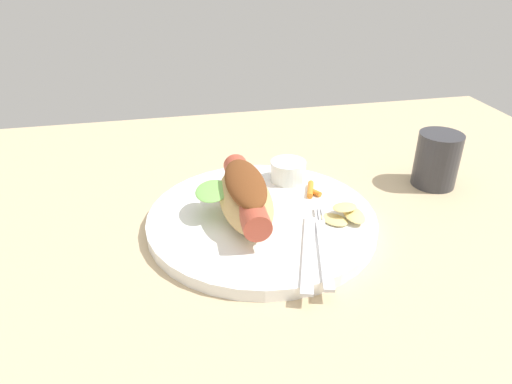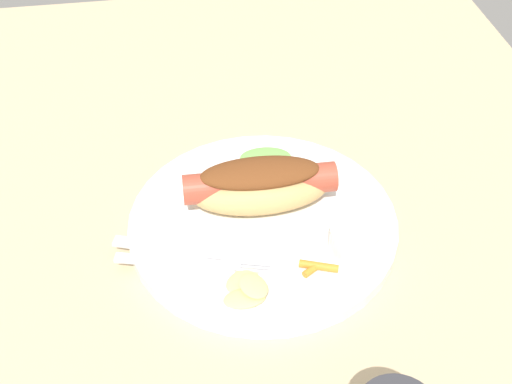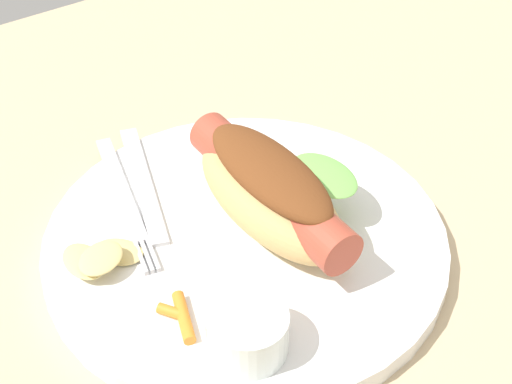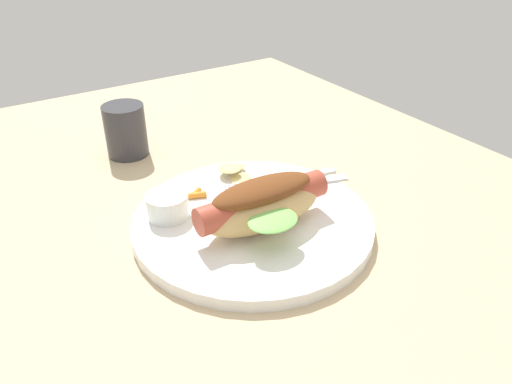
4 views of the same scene
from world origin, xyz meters
The scene contains 9 objects.
ground_plane centered at (0.00, 0.00, -0.90)cm, with size 120.00×90.00×1.80cm, color tan.
plate centered at (1.41, 0.20, 0.80)cm, with size 30.19×30.19×1.60cm, color white.
hot_dog centered at (3.66, 0.14, 4.78)cm, with size 9.98×17.14×6.14cm.
sauce_ramekin centered at (-4.58, -8.76, 3.13)cm, with size 5.29×5.29×3.06cm, color white.
fork centered at (-4.07, 8.75, 1.80)cm, with size 5.40×16.30×0.40cm.
knife centered at (-2.01, 9.50, 1.78)cm, with size 14.85×1.40×0.36cm, color silver.
chips_pile centered at (-8.79, 3.35, 2.37)cm, with size 6.11×5.15×1.81cm.
carrot_garnish centered at (-6.85, -4.28, 2.01)cm, with size 2.34×4.15×0.84cm.
drinking_cup centered at (-27.04, -5.73, 4.16)cm, with size 6.52×6.52×8.32cm, color #333338.
Camera 1 is at (13.02, 50.72, 33.82)cm, focal length 32.51 mm.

